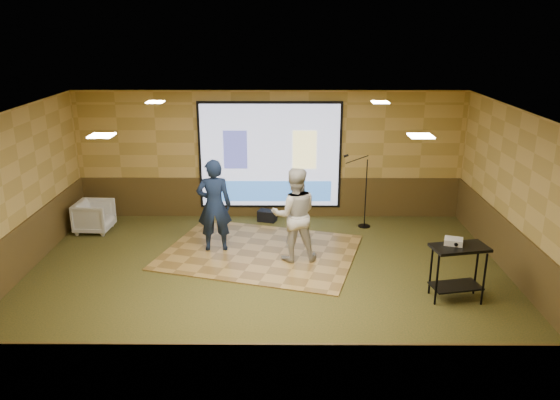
{
  "coord_description": "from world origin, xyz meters",
  "views": [
    {
      "loc": [
        0.31,
        -8.91,
        4.47
      ],
      "look_at": [
        0.25,
        0.75,
        1.3
      ],
      "focal_mm": 35.0,
      "sensor_mm": 36.0,
      "label": 1
    }
  ],
  "objects_px": {
    "projector_screen": "(270,157)",
    "av_table": "(458,262)",
    "player_right": "(295,215)",
    "projector": "(454,241)",
    "banquet_chair": "(94,216)",
    "mic_stand": "(363,206)",
    "player_left": "(214,205)",
    "duffel_bag": "(267,216)",
    "dance_floor": "(260,252)"
  },
  "relations": [
    {
      "from": "mic_stand",
      "to": "player_left",
      "type": "bearing_deg",
      "value": -177.83
    },
    {
      "from": "av_table",
      "to": "banquet_chair",
      "type": "relative_size",
      "value": 1.26
    },
    {
      "from": "dance_floor",
      "to": "av_table",
      "type": "bearing_deg",
      "value": -29.68
    },
    {
      "from": "player_right",
      "to": "mic_stand",
      "type": "bearing_deg",
      "value": -135.98
    },
    {
      "from": "player_right",
      "to": "banquet_chair",
      "type": "height_order",
      "value": "player_right"
    },
    {
      "from": "projector_screen",
      "to": "player_left",
      "type": "bearing_deg",
      "value": -117.75
    },
    {
      "from": "duffel_bag",
      "to": "banquet_chair",
      "type": "bearing_deg",
      "value": -169.92
    },
    {
      "from": "projector_screen",
      "to": "banquet_chair",
      "type": "distance_m",
      "value": 4.17
    },
    {
      "from": "dance_floor",
      "to": "banquet_chair",
      "type": "height_order",
      "value": "banquet_chair"
    },
    {
      "from": "mic_stand",
      "to": "banquet_chair",
      "type": "height_order",
      "value": "mic_stand"
    },
    {
      "from": "projector",
      "to": "player_left",
      "type": "bearing_deg",
      "value": 173.98
    },
    {
      "from": "projector_screen",
      "to": "mic_stand",
      "type": "height_order",
      "value": "projector_screen"
    },
    {
      "from": "player_right",
      "to": "projector_screen",
      "type": "bearing_deg",
      "value": -83.69
    },
    {
      "from": "projector_screen",
      "to": "duffel_bag",
      "type": "height_order",
      "value": "projector_screen"
    },
    {
      "from": "duffel_bag",
      "to": "projector_screen",
      "type": "bearing_deg",
      "value": 77.59
    },
    {
      "from": "projector_screen",
      "to": "player_right",
      "type": "height_order",
      "value": "projector_screen"
    },
    {
      "from": "dance_floor",
      "to": "banquet_chair",
      "type": "xyz_separation_m",
      "value": [
        -3.74,
        1.18,
        0.33
      ]
    },
    {
      "from": "player_left",
      "to": "mic_stand",
      "type": "relative_size",
      "value": 1.11
    },
    {
      "from": "player_right",
      "to": "mic_stand",
      "type": "height_order",
      "value": "player_right"
    },
    {
      "from": "projector",
      "to": "banquet_chair",
      "type": "xyz_separation_m",
      "value": [
        -7.02,
        3.01,
        -0.66
      ]
    },
    {
      "from": "dance_floor",
      "to": "mic_stand",
      "type": "distance_m",
      "value": 2.76
    },
    {
      "from": "av_table",
      "to": "mic_stand",
      "type": "distance_m",
      "value": 3.6
    },
    {
      "from": "projector",
      "to": "player_right",
      "type": "bearing_deg",
      "value": 169.33
    },
    {
      "from": "mic_stand",
      "to": "dance_floor",
      "type": "bearing_deg",
      "value": -167.82
    },
    {
      "from": "projector_screen",
      "to": "av_table",
      "type": "relative_size",
      "value": 3.45
    },
    {
      "from": "av_table",
      "to": "mic_stand",
      "type": "xyz_separation_m",
      "value": [
        -1.1,
        3.42,
        -0.18
      ]
    },
    {
      "from": "player_left",
      "to": "projector",
      "type": "xyz_separation_m",
      "value": [
        4.2,
        -1.95,
        0.04
      ]
    },
    {
      "from": "dance_floor",
      "to": "duffel_bag",
      "type": "relative_size",
      "value": 9.04
    },
    {
      "from": "av_table",
      "to": "dance_floor",
      "type": "bearing_deg",
      "value": 150.32
    },
    {
      "from": "projector",
      "to": "mic_stand",
      "type": "distance_m",
      "value": 3.52
    },
    {
      "from": "projector_screen",
      "to": "duffel_bag",
      "type": "distance_m",
      "value": 1.38
    },
    {
      "from": "duffel_bag",
      "to": "dance_floor",
      "type": "bearing_deg",
      "value": -92.83
    },
    {
      "from": "dance_floor",
      "to": "mic_stand",
      "type": "bearing_deg",
      "value": 33.48
    },
    {
      "from": "dance_floor",
      "to": "duffel_bag",
      "type": "bearing_deg",
      "value": 87.17
    },
    {
      "from": "player_left",
      "to": "banquet_chair",
      "type": "bearing_deg",
      "value": -26.01
    },
    {
      "from": "projector_screen",
      "to": "player_left",
      "type": "distance_m",
      "value": 2.36
    },
    {
      "from": "player_right",
      "to": "av_table",
      "type": "bearing_deg",
      "value": 144.27
    },
    {
      "from": "dance_floor",
      "to": "mic_stand",
      "type": "xyz_separation_m",
      "value": [
        2.27,
        1.5,
        0.48
      ]
    },
    {
      "from": "av_table",
      "to": "projector",
      "type": "distance_m",
      "value": 0.36
    },
    {
      "from": "projector_screen",
      "to": "dance_floor",
      "type": "xyz_separation_m",
      "value": [
        -0.16,
        -2.15,
        -1.46
      ]
    },
    {
      "from": "player_right",
      "to": "duffel_bag",
      "type": "xyz_separation_m",
      "value": [
        -0.59,
        2.21,
        -0.82
      ]
    },
    {
      "from": "av_table",
      "to": "projector",
      "type": "bearing_deg",
      "value": 133.49
    },
    {
      "from": "player_right",
      "to": "player_left",
      "type": "bearing_deg",
      "value": -22.07
    },
    {
      "from": "projector",
      "to": "duffel_bag",
      "type": "distance_m",
      "value": 4.96
    },
    {
      "from": "player_left",
      "to": "duffel_bag",
      "type": "xyz_separation_m",
      "value": [
        1.01,
        1.74,
        -0.84
      ]
    },
    {
      "from": "av_table",
      "to": "projector_screen",
      "type": "bearing_deg",
      "value": 128.25
    },
    {
      "from": "player_left",
      "to": "av_table",
      "type": "distance_m",
      "value": 4.75
    },
    {
      "from": "player_left",
      "to": "av_table",
      "type": "height_order",
      "value": "player_left"
    },
    {
      "from": "mic_stand",
      "to": "banquet_chair",
      "type": "xyz_separation_m",
      "value": [
        -6.0,
        -0.32,
        -0.15
      ]
    },
    {
      "from": "dance_floor",
      "to": "projector",
      "type": "bearing_deg",
      "value": -29.13
    }
  ]
}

